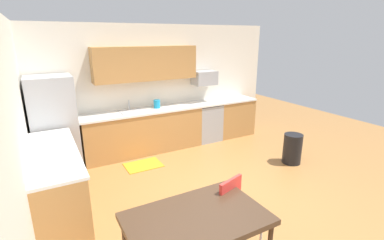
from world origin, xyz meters
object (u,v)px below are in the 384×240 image
object	(u,v)px
microwave	(205,78)
trash_bin	(292,149)
oven_range	(206,122)
dining_table	(197,221)
kettle	(157,104)
chair_near_table	(237,209)
refrigerator	(54,125)

from	to	relation	value
microwave	trash_bin	distance (m)	2.52
oven_range	dining_table	bearing A→B (deg)	-123.16
dining_table	kettle	xyz separation A→B (m)	(1.01, 3.50, 0.35)
chair_near_table	kettle	distance (m)	3.40
trash_bin	kettle	xyz separation A→B (m)	(-2.04, 2.02, 0.72)
dining_table	refrigerator	bearing A→B (deg)	107.18
oven_range	chair_near_table	bearing A→B (deg)	-116.06
dining_table	microwave	bearing A→B (deg)	57.59
refrigerator	dining_table	bearing A→B (deg)	-72.82
kettle	trash_bin	bearing A→B (deg)	-44.68
microwave	kettle	bearing A→B (deg)	-177.69
dining_table	oven_range	bearing A→B (deg)	56.84
oven_range	kettle	world-z (taller)	kettle
refrigerator	trash_bin	bearing A→B (deg)	-24.75
oven_range	trash_bin	size ratio (longest dim) A/B	1.52
chair_near_table	trash_bin	xyz separation A→B (m)	(2.41, 1.33, -0.20)
refrigerator	trash_bin	distance (m)	4.55
oven_range	dining_table	world-z (taller)	oven_range
microwave	chair_near_table	xyz separation A→B (m)	(-1.61, -3.39, -1.00)
trash_bin	kettle	world-z (taller)	kettle
refrigerator	trash_bin	xyz separation A→B (m)	(4.09, -1.89, -0.60)
chair_near_table	microwave	bearing A→B (deg)	64.61
microwave	chair_near_table	bearing A→B (deg)	-115.39
oven_range	kettle	size ratio (longest dim) A/B	4.55
refrigerator	microwave	world-z (taller)	refrigerator
microwave	chair_near_table	distance (m)	3.89
refrigerator	microwave	distance (m)	3.36
oven_range	chair_near_table	size ratio (longest dim) A/B	1.07
microwave	trash_bin	size ratio (longest dim) A/B	0.90
refrigerator	oven_range	world-z (taller)	refrigerator
kettle	refrigerator	bearing A→B (deg)	-176.38
oven_range	microwave	distance (m)	1.05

